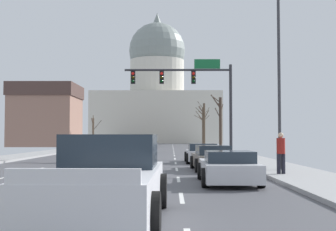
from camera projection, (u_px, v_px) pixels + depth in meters
ground at (101, 172)px, 20.91m from camera, size 20.00×180.00×0.20m
signal_gantry at (193, 86)px, 33.52m from camera, size 7.91×0.41×7.17m
street_lamp_right at (273, 56)px, 21.07m from camera, size 2.31×0.24×8.96m
capitol_building at (157, 98)px, 105.05m from camera, size 28.09×19.97×30.17m
sedan_near_00 at (202, 154)px, 28.48m from camera, size 2.13×4.24×1.19m
sedan_near_01 at (212, 158)px, 22.22m from camera, size 2.05×4.37×1.22m
sedan_near_02 at (228, 168)px, 16.18m from camera, size 2.09×4.60×1.15m
pickup_truck_near_03 at (107, 182)px, 9.18m from camera, size 2.41×5.69×1.71m
sedan_oncoming_00 at (115, 148)px, 42.07m from camera, size 1.99×4.62×1.21m
sedan_oncoming_01 at (95, 146)px, 51.51m from camera, size 2.00×4.38×1.14m
flank_building_00 at (46, 115)px, 71.00m from camera, size 9.84×10.00×9.61m
bare_tree_00 at (220, 121)px, 49.07m from camera, size 1.58×2.26×6.05m
bare_tree_01 at (93, 130)px, 68.50m from camera, size 1.43×2.47×4.56m
bare_tree_02 at (204, 123)px, 66.79m from camera, size 2.07×1.74×6.64m
bare_tree_04 at (203, 125)px, 74.79m from camera, size 2.50×2.16×6.20m
pedestrian_00 at (281, 151)px, 18.49m from camera, size 0.35×0.34×1.67m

